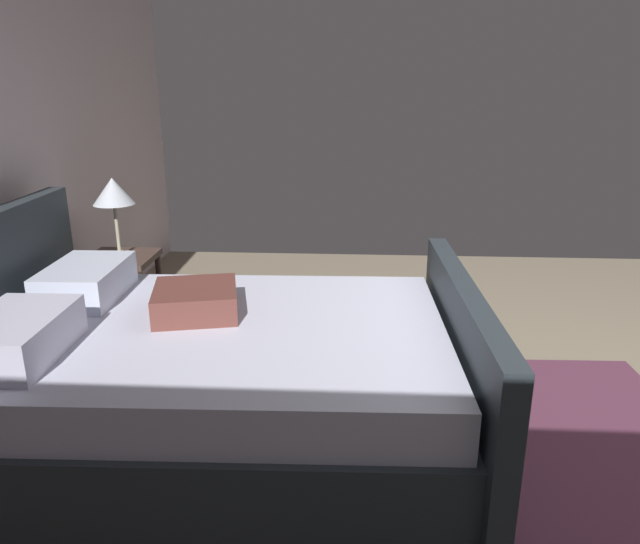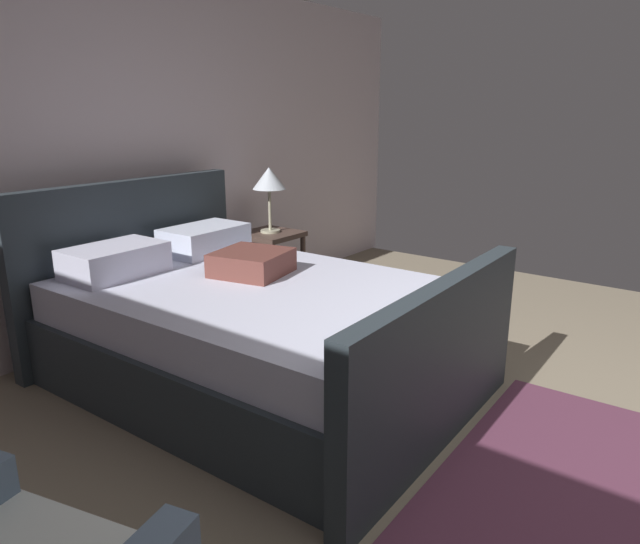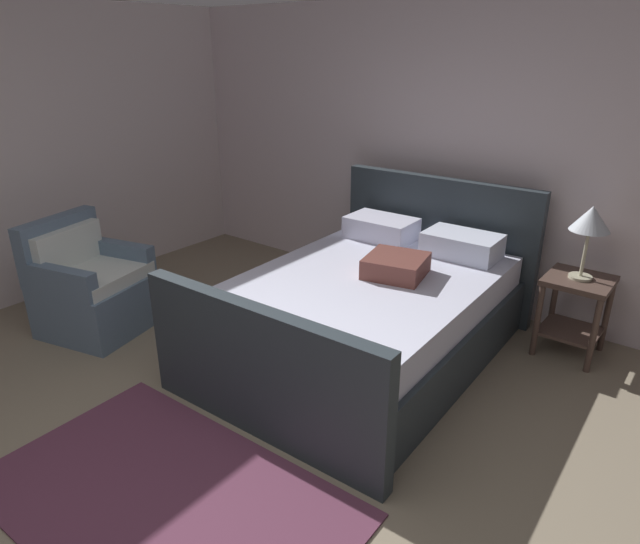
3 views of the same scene
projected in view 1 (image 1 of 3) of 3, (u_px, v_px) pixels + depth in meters
ground_plane at (629, 429)px, 3.11m from camera, size 6.28×6.79×0.02m
bed at (217, 377)px, 2.91m from camera, size 1.77×2.40×1.13m
nightstand_right at (123, 284)px, 4.06m from camera, size 0.44×0.44×0.60m
table_lamp_right at (113, 194)px, 3.86m from camera, size 0.27×0.27×0.53m
area_rug at (595, 449)px, 2.91m from camera, size 1.95×1.21×0.01m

